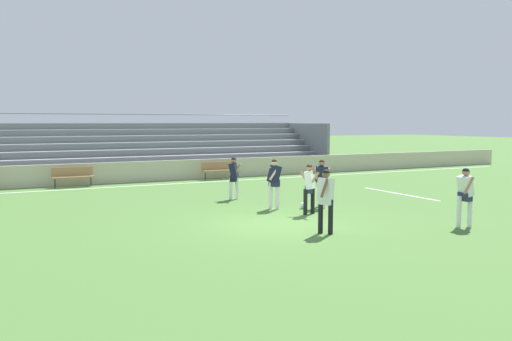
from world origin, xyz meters
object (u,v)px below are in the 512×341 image
object	(u,v)px
bench_far_left	(73,175)
player_white_dropping_back	(326,195)
player_dark_wide_left	(234,174)
soccer_ball	(303,205)
player_dark_wide_right	(322,179)
bleacher_stand	(111,149)
player_white_overlapping	(465,192)
player_white_deep_cover	(309,185)
bench_far_right	(219,169)
player_dark_on_ball	(274,179)

from	to	relation	value
bench_far_left	player_white_dropping_back	distance (m)	14.26
player_dark_wide_left	soccer_ball	world-z (taller)	player_dark_wide_left
player_dark_wide_right	player_white_dropping_back	distance (m)	4.27
bleacher_stand	player_white_overlapping	size ratio (longest dim) A/B	14.93
bleacher_stand	bench_far_left	size ratio (longest dim) A/B	13.87
player_white_deep_cover	player_white_overlapping	size ratio (longest dim) A/B	0.96
player_white_deep_cover	soccer_ball	size ratio (longest dim) A/B	7.32
bleacher_stand	player_white_deep_cover	distance (m)	14.98
bench_far_right	player_dark_wide_right	distance (m)	9.89
player_dark_wide_right	player_white_overlapping	bearing A→B (deg)	-69.83
bench_far_left	player_white_deep_cover	bearing A→B (deg)	-61.69
player_dark_on_ball	soccer_ball	bearing A→B (deg)	-22.38
bench_far_right	soccer_ball	world-z (taller)	bench_far_right
bleacher_stand	player_white_overlapping	xyz separation A→B (m)	(6.11, -18.31, -0.51)
player_white_deep_cover	player_dark_wide_right	world-z (taller)	player_dark_wide_right
player_dark_wide_left	player_white_deep_cover	bearing A→B (deg)	-78.25
bench_far_right	bench_far_left	distance (m)	7.18
bleacher_stand	player_white_overlapping	world-z (taller)	bleacher_stand
bleacher_stand	soccer_ball	xyz separation A→B (m)	(3.71, -13.61, -1.40)
player_dark_wide_left	player_white_overlapping	world-z (taller)	player_white_overlapping
player_white_deep_cover	player_dark_wide_right	bearing A→B (deg)	40.07
player_dark_on_ball	player_dark_wide_left	size ratio (longest dim) A/B	1.05
player_dark_on_ball	player_white_dropping_back	world-z (taller)	player_white_dropping_back
bleacher_stand	bench_far_right	size ratio (longest dim) A/B	13.87
bench_far_left	player_dark_wide_right	distance (m)	12.05
bench_far_right	player_dark_wide_right	xyz separation A→B (m)	(-0.28, -9.87, 0.45)
player_dark_wide_left	player_white_overlapping	bearing A→B (deg)	-64.89
player_white_dropping_back	bench_far_left	bearing A→B (deg)	108.89
player_dark_on_ball	soccer_ball	distance (m)	1.35
player_dark_wide_right	bench_far_left	bearing A→B (deg)	124.94
player_white_deep_cover	player_dark_wide_right	distance (m)	1.42
bench_far_left	player_dark_wide_left	xyz separation A→B (m)	(4.98, -6.77, 0.41)
bleacher_stand	player_white_deep_cover	bearing A→B (deg)	-77.18
player_white_deep_cover	player_dark_wide_right	size ratio (longest dim) A/B	0.97
player_white_deep_cover	player_white_dropping_back	world-z (taller)	player_white_dropping_back
player_dark_wide_left	player_white_dropping_back	world-z (taller)	player_white_dropping_back
bench_far_right	bench_far_left	size ratio (longest dim) A/B	1.00
bench_far_left	player_dark_wide_right	world-z (taller)	player_dark_wide_right
bench_far_right	player_white_dropping_back	size ratio (longest dim) A/B	1.05
bench_far_left	player_dark_on_ball	size ratio (longest dim) A/B	1.06
bleacher_stand	player_dark_wide_left	size ratio (longest dim) A/B	15.45
player_dark_wide_left	player_white_overlapping	size ratio (longest dim) A/B	0.97
player_white_overlapping	bench_far_right	bearing A→B (deg)	95.60
bench_far_right	soccer_ball	xyz separation A→B (m)	(-0.97, -9.80, -0.44)
player_dark_wide_left	player_dark_wide_right	size ratio (longest dim) A/B	0.97
bleacher_stand	bench_far_right	world-z (taller)	bleacher_stand
soccer_ball	bleacher_stand	bearing A→B (deg)	105.26
player_dark_wide_left	player_white_overlapping	distance (m)	8.53
player_dark_on_ball	soccer_ball	xyz separation A→B (m)	(0.92, -0.38, -0.91)
player_white_deep_cover	player_white_overlapping	bearing A→B (deg)	-53.10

